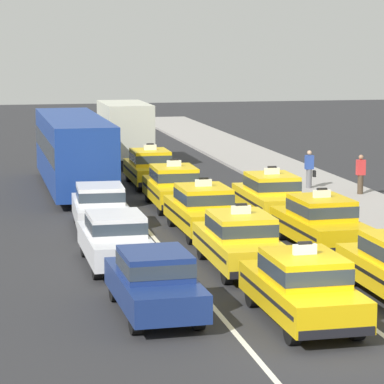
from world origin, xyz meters
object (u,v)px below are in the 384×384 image
object	(u,v)px
taxi_center_nearest	(303,286)
bus_left_fourth	(73,149)
taxi_center_second	(240,240)
sedan_left_third	(100,206)
taxi_right_second	(320,221)
box_truck_center_sixth	(123,130)
taxi_center_fourth	(174,186)
taxi_right_third	(271,195)
pedestrian_mid_block	(361,174)
pedestrian_near_crosswalk	(309,169)
sedan_left_second	(116,238)
taxi_center_third	(203,209)
taxi_center_fifth	(150,167)
sedan_left_nearest	(155,281)

from	to	relation	value
taxi_center_nearest	bus_left_fourth	bearing A→B (deg)	99.17
taxi_center_nearest	taxi_center_second	world-z (taller)	same
sedan_left_third	taxi_right_second	size ratio (longest dim) A/B	0.95
sedan_left_third	box_truck_center_sixth	world-z (taller)	box_truck_center_sixth
bus_left_fourth	box_truck_center_sixth	xyz separation A→B (m)	(3.38, 8.67, -0.04)
box_truck_center_sixth	taxi_center_nearest	bearing A→B (deg)	-89.93
taxi_center_fourth	taxi_right_third	xyz separation A→B (m)	(3.10, -2.90, 0.00)
bus_left_fourth	pedestrian_mid_block	world-z (taller)	bus_left_fourth
pedestrian_near_crosswalk	pedestrian_mid_block	size ratio (longest dim) A/B	0.99
sedan_left_second	taxi_center_second	xyz separation A→B (m)	(3.42, -1.20, 0.03)
sedan_left_third	pedestrian_near_crosswalk	world-z (taller)	pedestrian_near_crosswalk
sedan_left_second	taxi_right_third	size ratio (longest dim) A/B	0.95
taxi_center_third	pedestrian_mid_block	bearing A→B (deg)	36.95
taxi_right_second	pedestrian_mid_block	bearing A→B (deg)	61.22
taxi_center_fifth	taxi_center_third	bearing A→B (deg)	-90.13
taxi_center_second	sedan_left_nearest	bearing A→B (deg)	-128.55
sedan_left_nearest	taxi_center_fifth	distance (m)	20.43
sedan_left_third	box_truck_center_sixth	distance (m)	18.13
taxi_center_second	taxi_center_third	xyz separation A→B (m)	(0.09, 5.25, 0.00)
pedestrian_near_crosswalk	box_truck_center_sixth	bearing A→B (deg)	120.59
taxi_center_fourth	taxi_center_fifth	world-z (taller)	same
bus_left_fourth	taxi_center_second	size ratio (longest dim) A/B	2.46
sedan_left_second	box_truck_center_sixth	size ratio (longest dim) A/B	0.62
taxi_center_second	box_truck_center_sixth	bearing A→B (deg)	89.86
sedan_left_nearest	taxi_right_second	xyz separation A→B (m)	(6.37, 6.21, 0.03)
box_truck_center_sixth	sedan_left_third	bearing A→B (deg)	-100.46
sedan_left_nearest	taxi_right_second	bearing A→B (deg)	44.30
taxi_center_fifth	pedestrian_mid_block	distance (m)	9.44
taxi_center_third	taxi_center_fourth	world-z (taller)	same
box_truck_center_sixth	taxi_center_second	bearing A→B (deg)	-90.14
taxi_center_third	taxi_right_second	xyz separation A→B (m)	(3.12, -3.01, 0.00)
box_truck_center_sixth	taxi_center_third	bearing A→B (deg)	-89.92
taxi_right_third	taxi_center_nearest	bearing A→B (deg)	-103.46
taxi_center_second	taxi_center_fifth	world-z (taller)	same
bus_left_fourth	taxi_center_nearest	world-z (taller)	bus_left_fourth
taxi_center_nearest	taxi_center_fifth	bearing A→B (deg)	89.96
taxi_center_third	taxi_right_second	distance (m)	4.33
box_truck_center_sixth	taxi_right_third	distance (m)	17.27
taxi_center_fourth	taxi_center_fifth	size ratio (longest dim) A/B	1.00
box_truck_center_sixth	taxi_right_third	xyz separation A→B (m)	(3.13, -16.96, -0.90)
sedan_left_third	box_truck_center_sixth	size ratio (longest dim) A/B	0.63
sedan_left_third	taxi_center_nearest	size ratio (longest dim) A/B	0.95
sedan_left_third	taxi_right_third	size ratio (longest dim) A/B	0.96
taxi_right_third	taxi_right_second	bearing A→B (deg)	-89.78
sedan_left_second	taxi_center_third	world-z (taller)	taxi_center_third
taxi_center_fifth	box_truck_center_sixth	size ratio (longest dim) A/B	0.66
taxi_right_third	pedestrian_mid_block	bearing A→B (deg)	36.95
pedestrian_near_crosswalk	bus_left_fourth	bearing A→B (deg)	165.93
bus_left_fourth	taxi_right_second	distance (m)	15.15
taxi_center_second	pedestrian_near_crosswalk	xyz separation A→B (m)	(6.66, 13.38, 0.09)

